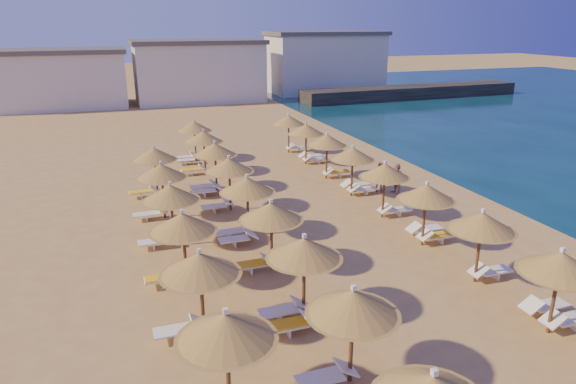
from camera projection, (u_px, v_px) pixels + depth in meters
name	position (u px, v px, depth m)	size (l,w,h in m)	color
ground	(348.00, 242.00, 23.10)	(220.00, 220.00, 0.00)	tan
jetty	(412.00, 92.00, 65.94)	(30.00, 4.00, 1.50)	black
hotel_blocks	(212.00, 69.00, 64.08)	(49.74, 11.29, 8.10)	white
parasol_row_east	(404.00, 182.00, 23.70)	(2.58, 34.80, 2.97)	brown
parasol_row_west	(258.00, 198.00, 21.49)	(2.58, 34.80, 2.97)	brown
parasol_row_inland	(176.00, 208.00, 20.42)	(2.58, 20.48, 2.97)	brown
loungers	(306.00, 238.00, 22.73)	(13.55, 32.85, 0.66)	white
beachgoer_c	(379.00, 177.00, 29.75)	(1.04, 0.43, 1.77)	tan
beachgoer_b	(396.00, 179.00, 29.25)	(0.88, 0.68, 1.80)	tan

